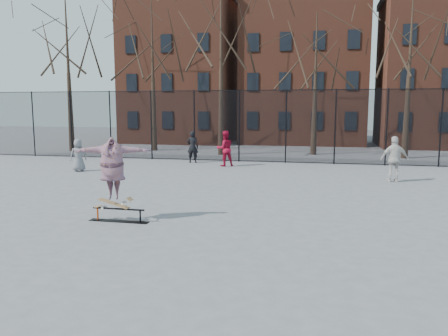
% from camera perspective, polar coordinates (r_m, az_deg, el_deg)
% --- Properties ---
extents(ground, '(100.00, 100.00, 0.00)m').
position_cam_1_polar(ground, '(11.81, -2.94, -6.99)').
color(ground, slate).
extents(skate_rail, '(1.67, 0.25, 0.37)m').
position_cam_1_polar(skate_rail, '(12.10, -13.58, -6.14)').
color(skate_rail, black).
rests_on(skate_rail, ground).
extents(skateboard, '(0.94, 0.22, 0.11)m').
position_cam_1_polar(skateboard, '(12.10, -14.19, -4.81)').
color(skateboard, '#905E39').
rests_on(skateboard, skate_rail).
extents(skater, '(2.12, 1.18, 1.66)m').
position_cam_1_polar(skater, '(11.94, -14.33, -0.64)').
color(skater, '#493D9A').
rests_on(skater, skateboard).
extents(bystander_grey, '(0.90, 0.86, 1.55)m').
position_cam_1_polar(bystander_grey, '(21.91, -18.48, 1.61)').
color(bystander_grey, slate).
rests_on(bystander_grey, ground).
extents(bystander_black, '(0.67, 0.47, 1.75)m').
position_cam_1_polar(bystander_black, '(24.09, -4.12, 2.77)').
color(bystander_black, black).
rests_on(bystander_black, ground).
extents(bystander_red, '(1.12, 1.04, 1.84)m').
position_cam_1_polar(bystander_red, '(22.58, 0.12, 2.56)').
color(bystander_red, '#A50E2A').
rests_on(bystander_red, ground).
extents(bystander_white, '(1.15, 0.61, 1.88)m').
position_cam_1_polar(bystander_white, '(19.11, 21.37, 1.09)').
color(bystander_white, beige).
rests_on(bystander_white, ground).
extents(fence, '(34.03, 0.07, 4.00)m').
position_cam_1_polar(fence, '(24.21, 5.22, 5.59)').
color(fence, black).
rests_on(fence, ground).
extents(tree_row, '(33.66, 7.46, 10.67)m').
position_cam_1_polar(tree_row, '(28.66, 5.97, 16.57)').
color(tree_row, black).
rests_on(tree_row, ground).
extents(rowhouses, '(29.00, 7.00, 13.00)m').
position_cam_1_polar(rowhouses, '(37.19, 9.06, 12.53)').
color(rowhouses, brown).
rests_on(rowhouses, ground).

